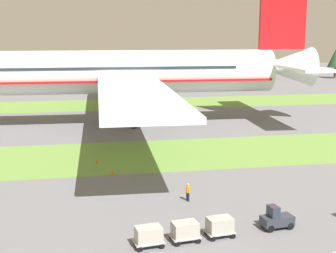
{
  "coord_description": "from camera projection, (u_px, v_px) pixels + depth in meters",
  "views": [
    {
      "loc": [
        -15.37,
        -23.41,
        15.96
      ],
      "look_at": [
        -4.37,
        35.64,
        4.0
      ],
      "focal_mm": 52.11,
      "sensor_mm": 36.0,
      "label": 1
    }
  ],
  "objects": [
    {
      "name": "cargo_dolly_lead",
      "position": [
        220.0,
        225.0,
        38.11
      ],
      "size": [
        2.38,
        1.78,
        1.55
      ],
      "rotation": [
        0.0,
        0.0,
        -1.44
      ],
      "color": "#A3A3A8",
      "rests_on": "ground"
    },
    {
      "name": "grass_strip_near",
      "position": [
        198.0,
        153.0,
        64.37
      ],
      "size": [
        320.0,
        16.25,
        0.01
      ],
      "primitive_type": "cube",
      "color": "olive",
      "rests_on": "ground"
    },
    {
      "name": "cargo_dolly_second",
      "position": [
        185.0,
        230.0,
        37.22
      ],
      "size": [
        2.38,
        1.78,
        1.55
      ],
      "rotation": [
        0.0,
        0.0,
        -1.44
      ],
      "color": "#A3A3A8",
      "rests_on": "ground"
    },
    {
      "name": "ground_crew_loader",
      "position": [
        188.0,
        191.0,
        46.03
      ],
      "size": [
        0.36,
        0.52,
        1.74
      ],
      "rotation": [
        0.0,
        0.0,
        2.02
      ],
      "color": "black",
      "rests_on": "ground"
    },
    {
      "name": "airliner",
      "position": [
        116.0,
        72.0,
        82.41
      ],
      "size": [
        69.49,
        85.45,
        24.94
      ],
      "rotation": [
        0.0,
        0.0,
        1.53
      ],
      "color": "silver",
      "rests_on": "ground"
    },
    {
      "name": "taxiway_marker_0",
      "position": [
        113.0,
        172.0,
        54.66
      ],
      "size": [
        0.44,
        0.44,
        0.58
      ],
      "primitive_type": "cone",
      "color": "orange",
      "rests_on": "ground"
    },
    {
      "name": "grass_strip_far",
      "position": [
        149.0,
        103.0,
        107.28
      ],
      "size": [
        320.0,
        16.25,
        0.01
      ],
      "primitive_type": "cube",
      "color": "olive",
      "rests_on": "ground"
    },
    {
      "name": "taxiway_marker_1",
      "position": [
        97.0,
        161.0,
        59.29
      ],
      "size": [
        0.44,
        0.44,
        0.48
      ],
      "primitive_type": "cone",
      "color": "orange",
      "rests_on": "ground"
    },
    {
      "name": "cargo_dolly_third",
      "position": [
        149.0,
        235.0,
        36.34
      ],
      "size": [
        2.38,
        1.78,
        1.55
      ],
      "rotation": [
        0.0,
        0.0,
        -1.44
      ],
      "color": "#A3A3A8",
      "rests_on": "ground"
    },
    {
      "name": "distant_tree_line",
      "position": [
        119.0,
        62.0,
        150.0
      ],
      "size": [
        190.69,
        10.23,
        10.76
      ],
      "color": "#4C3823",
      "rests_on": "ground"
    },
    {
      "name": "baggage_tug",
      "position": [
        276.0,
        219.0,
        39.66
      ],
      "size": [
        2.75,
        1.63,
        1.97
      ],
      "rotation": [
        0.0,
        0.0,
        -1.44
      ],
      "color": "#2D333D",
      "rests_on": "ground"
    }
  ]
}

